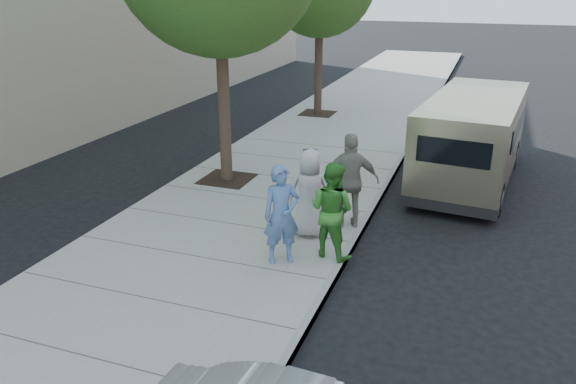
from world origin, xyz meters
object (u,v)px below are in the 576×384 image
object	(u,v)px
person_gray_shirt	(310,193)
person_striped_polo	(351,181)
parking_meter	(310,168)
person_green_shirt	(332,210)
person_officer	(281,215)
van	(473,138)

from	to	relation	value
person_gray_shirt	person_striped_polo	world-z (taller)	person_striped_polo
person_gray_shirt	person_striped_polo	distance (m)	0.92
parking_meter	person_gray_shirt	size ratio (longest dim) A/B	0.82
parking_meter	person_green_shirt	bearing A→B (deg)	-75.51
person_officer	person_striped_polo	distance (m)	2.01
van	person_striped_polo	bearing A→B (deg)	-111.99
van	person_striped_polo	world-z (taller)	van
van	person_officer	xyz separation A→B (m)	(-2.81, -5.80, -0.12)
person_green_shirt	person_gray_shirt	xyz separation A→B (m)	(-0.62, 0.67, -0.01)
person_gray_shirt	person_striped_polo	xyz separation A→B (m)	(0.62, 0.67, 0.09)
parking_meter	person_striped_polo	distance (m)	1.00
parking_meter	person_green_shirt	distance (m)	1.93
person_green_shirt	person_gray_shirt	size ratio (longest dim) A/B	1.02
person_officer	person_green_shirt	bearing A→B (deg)	1.09
parking_meter	person_gray_shirt	world-z (taller)	person_gray_shirt
van	person_officer	bearing A→B (deg)	-110.04
van	person_green_shirt	xyz separation A→B (m)	(-2.07, -5.28, -0.13)
person_green_shirt	person_striped_polo	distance (m)	1.35
van	person_green_shirt	size ratio (longest dim) A/B	3.45
person_striped_polo	person_gray_shirt	bearing A→B (deg)	27.29
person_green_shirt	person_gray_shirt	bearing A→B (deg)	-31.19
person_officer	person_gray_shirt	bearing A→B (deg)	50.14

